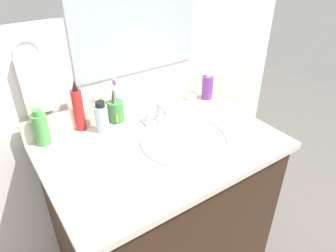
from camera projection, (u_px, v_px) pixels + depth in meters
vanity_cabinet at (163, 220)px, 1.46m from camera, size 0.88×0.58×0.83m
countertop at (162, 146)px, 1.23m from camera, size 0.91×0.63×0.03m
backsplash at (126, 104)px, 1.41m from camera, size 0.91×0.02×0.09m
back_wall at (124, 143)px, 1.59m from camera, size 2.01×0.04×1.30m
mirror_panel at (136, 7)px, 1.27m from camera, size 0.60×0.01×0.56m
towel_ring at (27, 53)px, 1.11m from camera, size 0.10×0.01×0.10m
hand_towel at (36, 85)px, 1.16m from camera, size 0.11×0.04×0.22m
sink_basin at (186, 145)px, 1.26m from camera, size 0.38×0.38×0.11m
faucet at (159, 114)px, 1.37m from camera, size 0.16×0.10×0.08m
bottle_gel_clear at (102, 118)px, 1.27m from camera, size 0.05×0.05×0.14m
bottle_cream_purple at (207, 87)px, 1.53m from camera, size 0.05×0.05×0.13m
bottle_toner_green at (41, 129)px, 1.19m from camera, size 0.06×0.06×0.15m
bottle_spray_red at (78, 109)px, 1.26m from camera, size 0.04×0.04×0.22m
cup_green at (116, 109)px, 1.34m from camera, size 0.07×0.09×0.20m
soap_bar at (191, 96)px, 1.55m from camera, size 0.06×0.04×0.02m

